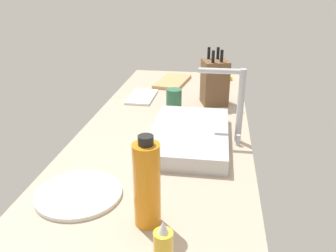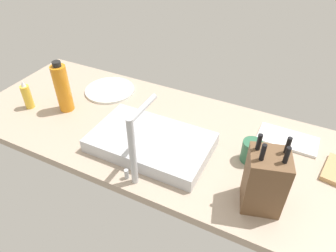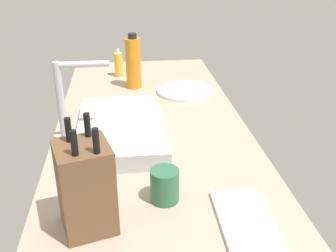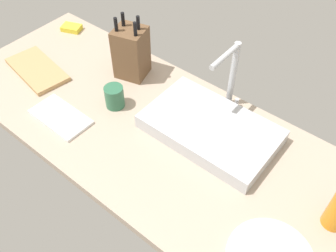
# 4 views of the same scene
# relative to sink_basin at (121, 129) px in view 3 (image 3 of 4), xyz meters

# --- Properties ---
(countertop_slab) EXTENTS (1.93, 0.67, 0.04)m
(countertop_slab) POSITION_rel_sink_basin_xyz_m (-0.08, -0.11, -0.05)
(countertop_slab) COLOR tan
(countertop_slab) RESTS_ON ground
(sink_basin) EXTENTS (0.47, 0.28, 0.06)m
(sink_basin) POSITION_rel_sink_basin_xyz_m (0.00, 0.00, 0.00)
(sink_basin) COLOR #B7BABF
(sink_basin) RESTS_ON countertop_slab
(faucet) EXTENTS (0.06, 0.17, 0.28)m
(faucet) POSITION_rel_sink_basin_xyz_m (-0.03, 0.16, 0.14)
(faucet) COLOR #B7BABF
(faucet) RESTS_ON countertop_slab
(knife_block) EXTENTS (0.15, 0.14, 0.27)m
(knife_block) POSITION_rel_sink_basin_xyz_m (-0.45, 0.08, 0.08)
(knife_block) COLOR brown
(knife_block) RESTS_ON countertop_slab
(soap_bottle) EXTENTS (0.04, 0.04, 0.14)m
(soap_bottle) POSITION_rel_sink_basin_xyz_m (0.65, 0.01, 0.03)
(soap_bottle) COLOR gold
(soap_bottle) RESTS_ON countertop_slab
(water_bottle) EXTENTS (0.07, 0.07, 0.24)m
(water_bottle) POSITION_rel_sink_basin_xyz_m (0.48, -0.06, 0.09)
(water_bottle) COLOR orange
(water_bottle) RESTS_ON countertop_slab
(dinner_plate) EXTENTS (0.25, 0.25, 0.01)m
(dinner_plate) POSITION_rel_sink_basin_xyz_m (0.39, -0.28, -0.02)
(dinner_plate) COLOR silver
(dinner_plate) RESTS_ON countertop_slab
(dish_towel) EXTENTS (0.24, 0.13, 0.01)m
(dish_towel) POSITION_rel_sink_basin_xyz_m (-0.48, -0.29, -0.02)
(dish_towel) COLOR white
(dish_towel) RESTS_ON countertop_slab
(coffee_mug) EXTENTS (0.07, 0.07, 0.09)m
(coffee_mug) POSITION_rel_sink_basin_xyz_m (-0.37, -0.11, 0.02)
(coffee_mug) COLOR #2D6647
(coffee_mug) RESTS_ON countertop_slab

